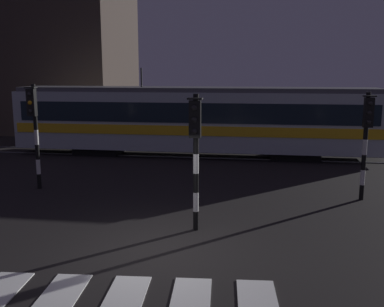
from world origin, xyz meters
name	(u,v)px	position (x,y,z in m)	size (l,w,h in m)	color
ground_plane	(155,254)	(0.00, 0.00, 0.00)	(120.00, 120.00, 0.00)	black
rail_near	(210,158)	(0.00, 11.10, 0.01)	(80.00, 0.12, 0.03)	#59595E
rail_far	(213,153)	(0.00, 12.54, 0.01)	(80.00, 0.12, 0.03)	#59595E
traffic_light_corner_far_right	(367,130)	(5.46, 5.01, 2.22)	(0.36, 0.42, 3.37)	black
traffic_light_median_centre	(195,142)	(0.67, 1.55, 2.28)	(0.36, 0.42, 3.46)	black
traffic_light_corner_far_left	(34,121)	(-5.26, 4.79, 2.36)	(0.36, 0.42, 3.57)	black
tram	(195,119)	(-0.83, 11.82, 1.75)	(17.31, 2.58, 4.15)	#B2BCC1
building_backdrop	(36,48)	(-13.07, 20.31, 5.59)	(12.26, 8.00, 11.17)	#382D28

